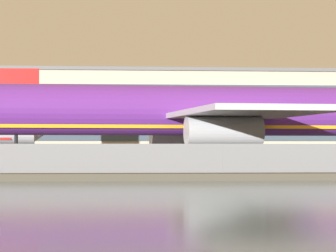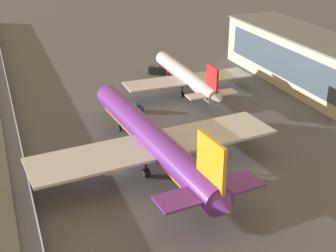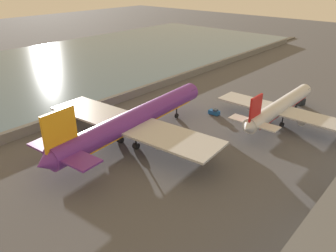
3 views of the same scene
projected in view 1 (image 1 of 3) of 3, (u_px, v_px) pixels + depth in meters
The scene contains 5 objects.
ground_plane at pixel (196, 173), 88.69m from camera, with size 500.00×500.00×0.00m, color #4C4C51.
shoreline_seawall at pixel (231, 177), 68.28m from camera, with size 320.00×3.00×0.50m.
perimeter_fence at pixel (222, 161), 72.78m from camera, with size 280.00×0.10×2.57m.
cargo_jet_purple at pixel (199, 113), 95.44m from camera, with size 53.98×46.83×14.99m.
terminal_building at pixel (115, 117), 148.70m from camera, with size 103.44×16.63×14.07m.
Camera 1 is at (-10.41, -88.19, 2.14)m, focal length 105.00 mm.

